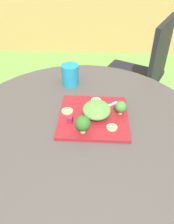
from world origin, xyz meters
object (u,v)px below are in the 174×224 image
at_px(salad_plate, 94,117).
at_px(drinking_glass, 70,76).
at_px(fork, 100,109).
at_px(patio_chair, 142,69).

bearing_deg(salad_plate, drinking_glass, 115.34).
relative_size(salad_plate, fork, 2.17).
relative_size(patio_chair, salad_plate, 3.17).
bearing_deg(salad_plate, fork, 54.83).
relative_size(patio_chair, fork, 6.86).
distance_m(patio_chair, drinking_glass, 0.75).
distance_m(drinking_glass, fork, 0.28).
distance_m(salad_plate, fork, 0.05).
distance_m(salad_plate, drinking_glass, 0.30).
bearing_deg(drinking_glass, salad_plate, -64.66).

